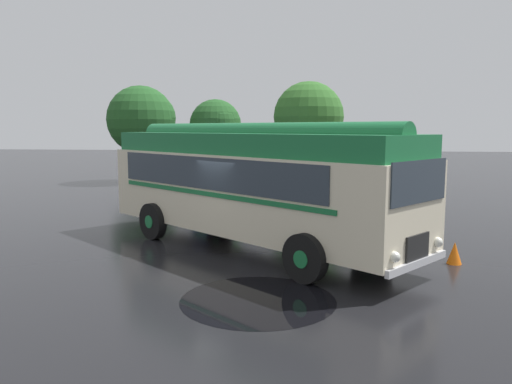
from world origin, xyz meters
TOP-DOWN VIEW (x-y plane):
  - ground_plane at (0.00, 0.00)m, footprint 120.00×120.00m
  - vintage_bus at (0.13, 0.26)m, footprint 9.34×8.29m
  - car_near_left at (-3.58, 12.13)m, footprint 2.19×4.31m
  - car_mid_left at (-0.80, 12.28)m, footprint 2.28×4.35m
  - car_mid_right at (2.16, 11.78)m, footprint 2.00×4.22m
  - tree_far_left at (-8.50, 16.66)m, footprint 4.17×4.14m
  - tree_left_of_centre at (-4.10, 17.34)m, footprint 3.22×3.22m
  - tree_centre at (1.64, 17.75)m, footprint 4.30×4.30m
  - traffic_cone at (5.36, -0.75)m, footprint 0.36×0.36m
  - puddle_patch at (0.80, -3.92)m, footprint 3.07×3.07m

SIDE VIEW (x-z plane):
  - ground_plane at x=0.00m, z-range 0.00..0.00m
  - puddle_patch at x=0.80m, z-range 0.00..0.01m
  - traffic_cone at x=5.36m, z-range 0.00..0.55m
  - car_near_left at x=-3.58m, z-range 0.02..1.68m
  - car_mid_left at x=-0.80m, z-range 0.02..1.68m
  - car_mid_right at x=2.16m, z-range 0.02..1.68m
  - vintage_bus at x=0.13m, z-range 0.15..3.64m
  - tree_left_of_centre at x=-4.10m, z-range 0.96..6.07m
  - tree_far_left at x=-8.50m, z-range 0.91..6.83m
  - tree_centre at x=1.64m, z-range 0.95..7.12m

